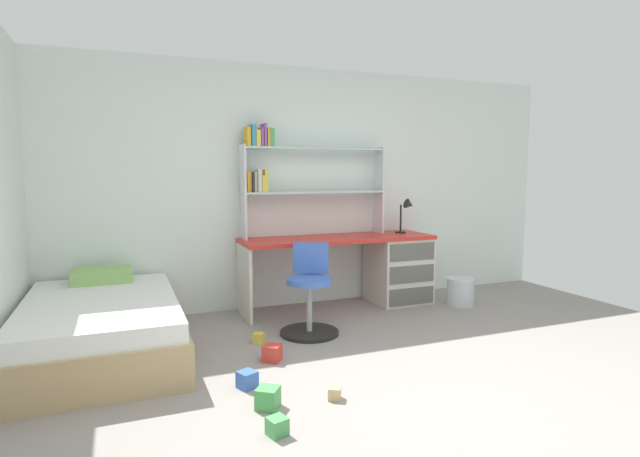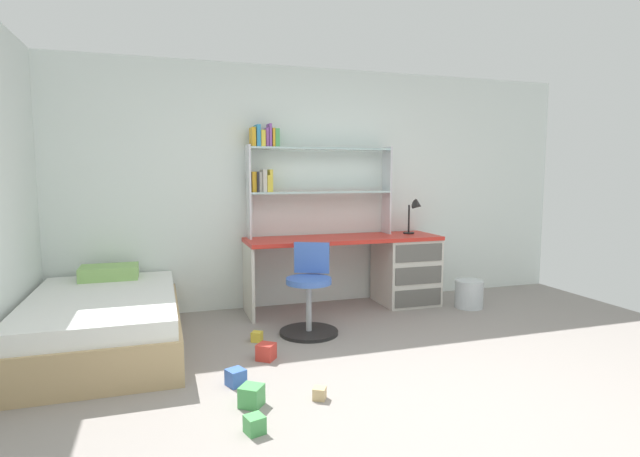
% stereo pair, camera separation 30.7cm
% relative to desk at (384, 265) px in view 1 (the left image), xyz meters
% --- Properties ---
extents(ground_plane, '(6.19, 6.41, 0.02)m').
position_rel_desk_xyz_m(ground_plane, '(-0.83, -2.38, -0.43)').
color(ground_plane, gray).
extents(room_shell, '(6.19, 6.41, 2.52)m').
position_rel_desk_xyz_m(room_shell, '(-2.16, -1.04, 0.84)').
color(room_shell, silver).
rests_on(room_shell, ground_plane).
extents(desk, '(2.04, 0.59, 0.76)m').
position_rel_desk_xyz_m(desk, '(0.00, 0.00, 0.00)').
color(desk, red).
rests_on(desk, ground_plane).
extents(bookshelf_hutch, '(1.55, 0.22, 1.15)m').
position_rel_desk_xyz_m(bookshelf_hutch, '(-0.98, 0.18, 1.03)').
color(bookshelf_hutch, silver).
rests_on(bookshelf_hutch, desk).
extents(desk_lamp, '(0.20, 0.17, 0.38)m').
position_rel_desk_xyz_m(desk_lamp, '(0.30, 0.02, 0.59)').
color(desk_lamp, black).
rests_on(desk_lamp, desk).
extents(swivel_chair, '(0.52, 0.52, 0.79)m').
position_rel_desk_xyz_m(swivel_chair, '(-1.13, -0.68, -0.10)').
color(swivel_chair, black).
rests_on(swivel_chair, ground_plane).
extents(bed_platform, '(1.16, 1.83, 0.57)m').
position_rel_desk_xyz_m(bed_platform, '(-2.82, -0.60, -0.19)').
color(bed_platform, tan).
rests_on(bed_platform, ground_plane).
extents(waste_bin, '(0.29, 0.29, 0.29)m').
position_rel_desk_xyz_m(waste_bin, '(0.72, -0.39, -0.27)').
color(waste_bin, silver).
rests_on(waste_bin, ground_plane).
extents(toy_block_yellow_0, '(0.11, 0.11, 0.08)m').
position_rel_desk_xyz_m(toy_block_yellow_0, '(-1.61, -0.77, -0.38)').
color(toy_block_yellow_0, gold).
rests_on(toy_block_yellow_0, ground_plane).
extents(toy_block_natural_1, '(0.11, 0.11, 0.08)m').
position_rel_desk_xyz_m(toy_block_natural_1, '(-1.44, -1.97, -0.38)').
color(toy_block_natural_1, tan).
rests_on(toy_block_natural_1, ground_plane).
extents(toy_block_green_2, '(0.12, 0.12, 0.10)m').
position_rel_desk_xyz_m(toy_block_green_2, '(-1.91, -2.25, -0.37)').
color(toy_block_green_2, '#479E51').
rests_on(toy_block_green_2, ground_plane).
extents(toy_block_red_3, '(0.17, 0.17, 0.12)m').
position_rel_desk_xyz_m(toy_block_red_3, '(-1.62, -1.20, -0.36)').
color(toy_block_red_3, red).
rests_on(toy_block_red_3, ground_plane).
extents(toy_block_blue_4, '(0.15, 0.15, 0.11)m').
position_rel_desk_xyz_m(toy_block_blue_4, '(-1.91, -1.60, -0.36)').
color(toy_block_blue_4, '#3860B7').
rests_on(toy_block_blue_4, ground_plane).
extents(toy_block_green_5, '(0.18, 0.18, 0.13)m').
position_rel_desk_xyz_m(toy_block_green_5, '(-1.87, -1.93, -0.35)').
color(toy_block_green_5, '#479E51').
rests_on(toy_block_green_5, ground_plane).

